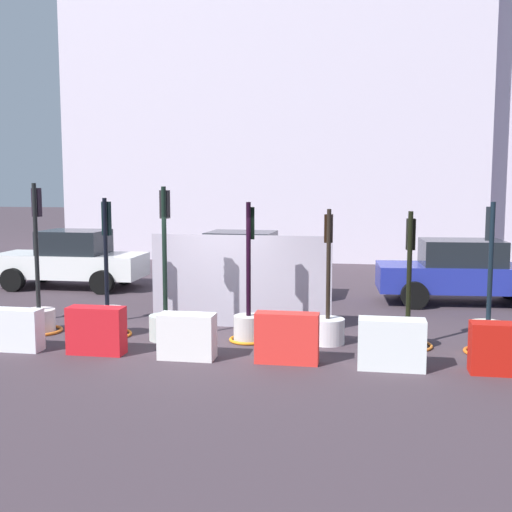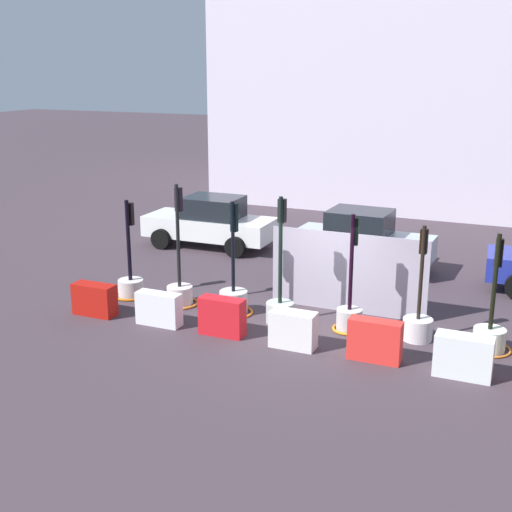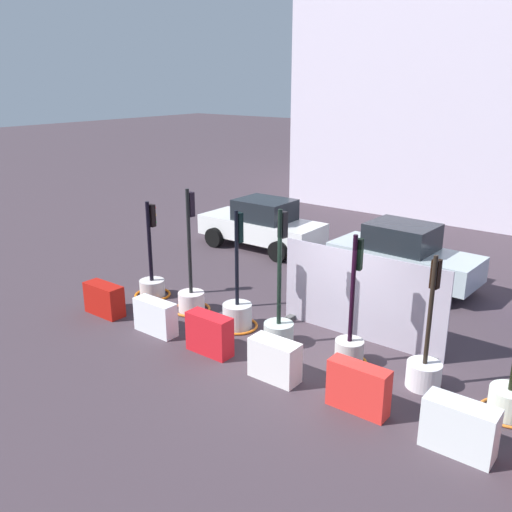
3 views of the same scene
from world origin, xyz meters
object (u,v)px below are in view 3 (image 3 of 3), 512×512
Objects in this scene: construction_barrier_3 at (275,360)px; construction_barrier_1 at (155,317)px; traffic_light_4 at (350,342)px; traffic_light_6 at (510,394)px; traffic_light_3 at (279,321)px; traffic_light_5 at (425,365)px; traffic_light_1 at (191,294)px; construction_barrier_2 at (209,334)px; car_white_van at (262,224)px; traffic_light_2 at (237,311)px; car_silver_hatchback at (403,256)px; construction_barrier_5 at (459,428)px; construction_barrier_0 at (104,299)px; traffic_light_0 at (152,282)px; construction_barrier_4 at (358,388)px.

construction_barrier_1 is at bearing -179.89° from construction_barrier_3.
traffic_light_6 is (3.14, 0.10, -0.09)m from traffic_light_4.
construction_barrier_1 is at bearing -153.63° from traffic_light_3.
traffic_light_5 is at bearing 4.30° from traffic_light_3.
traffic_light_6 reaches higher than construction_barrier_3.
construction_barrier_2 is at bearing -36.56° from traffic_light_1.
traffic_light_3 is 7.42m from car_white_van.
construction_barrier_2 is (0.36, -1.38, 0.03)m from traffic_light_2.
construction_barrier_3 is 8.94m from car_white_van.
traffic_light_5 is 5.65m from car_silver_hatchback.
traffic_light_1 is at bearing 168.50° from construction_barrier_5.
construction_barrier_0 is at bearing -155.01° from traffic_light_2.
traffic_light_3 is at bearing -49.98° from car_white_van.
construction_barrier_0 is at bearing -179.35° from construction_barrier_3.
car_silver_hatchback is (-1.06, 5.04, 0.39)m from traffic_light_4.
car_silver_hatchback reaches higher than construction_barrier_0.
traffic_light_1 is (1.55, -0.07, 0.04)m from traffic_light_0.
traffic_light_0 is 0.59× the size of car_white_van.
car_white_van is at bearing 121.95° from traffic_light_2.
traffic_light_1 is at bearing -179.88° from traffic_light_4.
construction_barrier_4 reaches higher than construction_barrier_5.
construction_barrier_2 is 3.59m from construction_barrier_4.
traffic_light_6 is 4.31m from construction_barrier_3.
construction_barrier_5 is 11.59m from car_white_van.
car_white_van is (-3.47, 5.56, 0.42)m from traffic_light_2.
car_white_van is at bearing 92.61° from construction_barrier_0.
construction_barrier_5 is (5.41, -0.06, -0.01)m from construction_barrier_2.
traffic_light_1 is 7.48m from construction_barrier_5.
traffic_light_6 is 2.49× the size of construction_barrier_2.
construction_barrier_0 is 8.32m from car_silver_hatchback.
traffic_light_1 reaches higher than traffic_light_4.
traffic_light_0 is 6.11m from traffic_light_4.
traffic_light_1 reaches higher than construction_barrier_1.
traffic_light_2 is 2.99m from traffic_light_4.
traffic_light_4 is at bearing -177.49° from traffic_light_5.
construction_barrier_2 is 6.68m from car_silver_hatchback.
traffic_light_1 is at bearing 178.19° from traffic_light_2.
traffic_light_5 reaches higher than traffic_light_0.
traffic_light_0 reaches higher than car_silver_hatchback.
construction_barrier_0 is 0.96× the size of construction_barrier_5.
traffic_light_4 is at bearing -40.44° from car_white_van.
traffic_light_4 reaches higher than construction_barrier_1.
construction_barrier_5 is (8.88, -1.56, 0.03)m from traffic_light_0.
traffic_light_3 is at bearing -174.03° from traffic_light_4.
traffic_light_0 reaches higher than car_white_van.
traffic_light_3 reaches higher than construction_barrier_2.
traffic_light_0 reaches higher than construction_barrier_4.
traffic_light_4 is at bearing 18.90° from construction_barrier_1.
traffic_light_0 is 0.85× the size of traffic_light_3.
traffic_light_1 is 2.88m from traffic_light_3.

